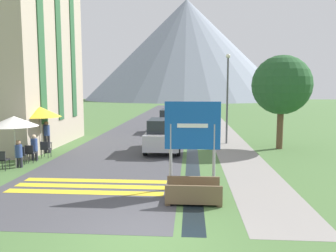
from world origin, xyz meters
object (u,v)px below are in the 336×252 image
person_seated_far (19,152)px  tree_by_path (282,85)px  cafe_chair_middle (45,148)px  road_sign (192,133)px  cafe_chair_nearest (2,159)px  person_seated_near (34,146)px  streetlamp (227,91)px  hotel_building (16,32)px  parked_car_far (170,121)px  parked_car_near (164,135)px  footbridge (193,194)px  person_standing_terrace (47,135)px  cafe_umbrella_middle_yellow (40,112)px  cafe_chair_near_left (22,154)px  cafe_chair_far_right (46,142)px  cafe_umbrella_front_white (14,121)px  cafe_chair_near_right (30,152)px

person_seated_far → tree_by_path: size_ratio=0.23×
cafe_chair_middle → road_sign: bearing=-25.8°
cafe_chair_nearest → person_seated_near: person_seated_near is taller
streetlamp → cafe_chair_nearest: bearing=-143.4°
hotel_building → parked_car_far: bearing=38.1°
parked_car_near → parked_car_far: size_ratio=0.94×
road_sign → cafe_chair_middle: size_ratio=3.60×
cafe_chair_nearest → parked_car_near: bearing=23.0°
footbridge → person_seated_near: size_ratio=1.33×
parked_car_near → streetlamp: bearing=37.2°
streetlamp → person_seated_far: bearing=-144.3°
hotel_building → person_standing_terrace: hotel_building is taller
tree_by_path → person_seated_near: bearing=-162.3°
road_sign → cafe_chair_nearest: bearing=165.2°
cafe_umbrella_middle_yellow → hotel_building: bearing=132.7°
parked_car_near → person_seated_near: bearing=-155.4°
person_seated_far → streetlamp: 12.45m
cafe_chair_middle → cafe_chair_near_left: size_ratio=1.00×
parked_car_far → person_seated_far: parked_car_far is taller
hotel_building → person_seated_far: (2.89, -5.64, -6.18)m
streetlamp → tree_by_path: streetlamp is taller
cafe_chair_middle → cafe_chair_far_right: bearing=119.5°
cafe_chair_middle → tree_by_path: size_ratio=0.16×
footbridge → cafe_chair_middle: (-7.41, 5.87, 0.29)m
person_seated_near → person_standing_terrace: size_ratio=0.74×
person_seated_far → road_sign: bearing=-19.4°
footbridge → person_seated_near: 9.34m
parked_car_near → cafe_chair_middle: (-5.81, -2.20, -0.40)m
cafe_umbrella_front_white → cafe_umbrella_middle_yellow: (-0.15, 2.86, 0.20)m
cafe_chair_far_right → hotel_building: bearing=163.8°
parked_car_near → tree_by_path: tree_by_path is taller
footbridge → parked_car_far: parked_car_far is taller
person_seated_near → cafe_chair_near_left: bearing=-101.6°
cafe_chair_nearest → person_seated_far: 0.73m
cafe_umbrella_middle_yellow → road_sign: bearing=-34.7°
hotel_building → footbridge: (10.59, -9.48, -6.63)m
footbridge → parked_car_far: (-1.79, 16.38, 0.68)m
cafe_chair_far_right → person_standing_terrace: bearing=-40.0°
cafe_chair_middle → person_seated_far: 2.05m
road_sign → parked_car_far: (-1.75, 15.24, -1.09)m
footbridge → cafe_chair_middle: cafe_chair_middle is taller
cafe_umbrella_front_white → person_seated_near: size_ratio=1.80×
cafe_chair_far_right → cafe_chair_nearest: same height
parked_car_near → parked_car_far: 8.32m
parked_car_near → person_seated_near: parked_car_near is taller
cafe_chair_near_left → person_seated_near: (0.18, 0.87, 0.19)m
cafe_chair_near_right → cafe_umbrella_front_white: cafe_umbrella_front_white is taller
cafe_chair_middle → parked_car_near: bearing=27.6°
person_standing_terrace → tree_by_path: (12.94, 2.23, 2.67)m
cafe_chair_near_right → cafe_umbrella_front_white: size_ratio=0.37×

